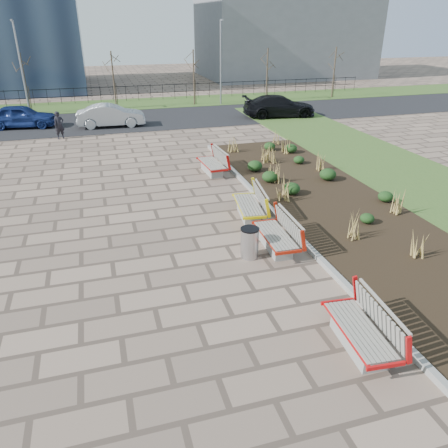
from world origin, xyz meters
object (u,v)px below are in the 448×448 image
object	(u,v)px
bench_d	(212,162)
car_silver	(111,115)
bench_a	(360,327)
bench_c	(249,203)
lamp_west	(22,69)
bench_b	(276,233)
car_blue	(21,116)
car_black	(279,106)
pedestrian	(59,125)
litter_bin	(250,243)
lamp_east	(221,63)

from	to	relation	value
bench_d	car_silver	distance (m)	11.08
bench_a	bench_c	xyz separation A→B (m)	(0.00, 6.82, 0.00)
lamp_west	bench_b	bearing A→B (deg)	-68.82
bench_c	car_blue	size ratio (longest dim) A/B	0.52
bench_a	car_black	size ratio (longest dim) A/B	0.43
bench_d	pedestrian	bearing A→B (deg)	125.47
bench_a	bench_d	world-z (taller)	same
car_silver	car_black	bearing A→B (deg)	-87.73
bench_b	lamp_west	world-z (taller)	lamp_west
litter_bin	car_blue	distance (m)	20.83
car_silver	bench_c	bearing A→B (deg)	-163.33
bench_b	bench_c	world-z (taller)	same
bench_d	lamp_east	bearing A→B (deg)	69.25
lamp_west	bench_d	bearing A→B (deg)	-60.63
bench_c	lamp_west	world-z (taller)	lamp_west
bench_c	car_silver	world-z (taller)	car_silver
bench_d	lamp_west	size ratio (longest dim) A/B	0.35
bench_c	car_blue	world-z (taller)	car_blue
lamp_west	car_silver	bearing A→B (deg)	-46.06
pedestrian	car_black	bearing A→B (deg)	-14.11
bench_d	lamp_east	xyz separation A→B (m)	(5.00, 15.99, 2.54)
car_silver	car_blue	bearing A→B (deg)	79.86
pedestrian	car_silver	xyz separation A→B (m)	(2.93, 2.26, -0.06)
bench_a	bench_b	distance (m)	4.44
bench_d	car_silver	size ratio (longest dim) A/B	0.51
lamp_west	bench_c	bearing A→B (deg)	-66.65
bench_d	lamp_west	xyz separation A→B (m)	(-9.00, 15.99, 2.54)
car_blue	car_black	size ratio (longest dim) A/B	0.82
bench_b	pedestrian	distance (m)	16.79
lamp_west	litter_bin	bearing A→B (deg)	-70.93
car_black	bench_b	bearing A→B (deg)	163.94
litter_bin	car_silver	bearing A→B (deg)	98.82
pedestrian	lamp_east	bearing A→B (deg)	11.39
bench_b	litter_bin	bearing A→B (deg)	-162.55
car_black	lamp_east	xyz separation A→B (m)	(-2.51, 5.71, 2.31)
bench_c	lamp_east	distance (m)	21.59
pedestrian	bench_c	bearing A→B (deg)	-85.66
pedestrian	lamp_west	world-z (taller)	lamp_west
bench_d	car_black	xyz separation A→B (m)	(7.51, 10.28, 0.23)
bench_c	litter_bin	xyz separation A→B (m)	(-0.89, -2.62, -0.06)
car_black	lamp_east	size ratio (longest dim) A/B	0.82
litter_bin	lamp_west	xyz separation A→B (m)	(-8.11, 23.47, 2.60)
bench_b	car_blue	size ratio (longest dim) A/B	0.52
car_blue	bench_c	bearing A→B (deg)	-143.85
bench_b	bench_c	distance (m)	2.38
bench_c	pedestrian	world-z (taller)	pedestrian
car_silver	lamp_east	bearing A→B (deg)	-54.27
car_blue	lamp_east	bearing A→B (deg)	-65.29
bench_b	pedestrian	xyz separation A→B (m)	(-6.60, 15.43, 0.26)
car_black	lamp_east	world-z (taller)	lamp_east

